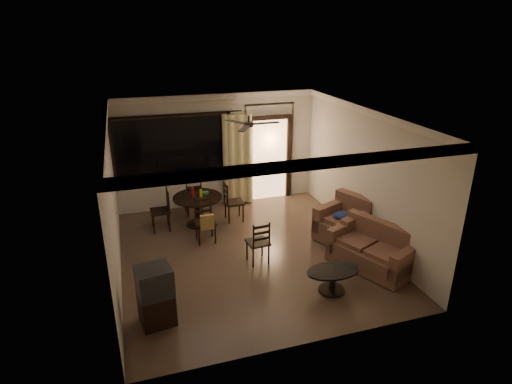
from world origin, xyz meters
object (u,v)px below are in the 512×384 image
object	(u,v)px
dining_table	(198,202)
dining_chair_west	(161,218)
sofa	(373,251)
dining_chair_north	(194,203)
armchair	(345,223)
side_chair	(258,250)
dining_chair_east	(234,209)
dining_chair_south	(206,228)
tv_cabinet	(156,296)
coffee_table	(333,277)

from	to	relation	value
dining_table	dining_chair_west	size ratio (longest dim) A/B	1.17
sofa	dining_chair_north	bearing A→B (deg)	105.52
armchair	side_chair	world-z (taller)	armchair
dining_chair_east	dining_chair_north	size ratio (longest dim) A/B	1.00
sofa	dining_chair_south	bearing A→B (deg)	121.68
dining_table	dining_chair_north	size ratio (longest dim) A/B	1.17
dining_chair_north	sofa	distance (m)	4.46
tv_cabinet	side_chair	distance (m)	2.40
dining_chair_west	armchair	xyz separation A→B (m)	(3.68, -1.67, 0.11)
dining_chair_north	dining_chair_south	bearing A→B (deg)	90.00
dining_chair_east	dining_chair_north	xyz separation A→B (m)	(-0.84, 0.65, 0.00)
dining_chair_south	tv_cabinet	bearing A→B (deg)	-117.18
dining_chair_west	coffee_table	world-z (taller)	dining_chair_west
dining_chair_north	sofa	bearing A→B (deg)	129.58
tv_cabinet	sofa	bearing A→B (deg)	-2.98
dining_chair_north	coffee_table	world-z (taller)	dining_chair_north
dining_table	sofa	bearing A→B (deg)	-44.53
tv_cabinet	side_chair	bearing A→B (deg)	22.22
side_chair	dining_table	bearing A→B (deg)	-73.39
dining_chair_west	dining_chair_south	world-z (taller)	same
dining_table	dining_chair_north	world-z (taller)	dining_chair_north
armchair	side_chair	distance (m)	2.07
tv_cabinet	armchair	xyz separation A→B (m)	(4.07, 1.59, -0.10)
dining_table	sofa	distance (m)	3.99
dining_table	dining_chair_east	distance (m)	0.88
armchair	side_chair	bearing A→B (deg)	166.64
dining_chair_south	side_chair	distance (m)	1.40
dining_chair_east	armchair	xyz separation A→B (m)	(2.01, -1.67, 0.11)
dining_chair_west	dining_chair_east	xyz separation A→B (m)	(1.67, 0.00, 0.00)
dining_table	dining_chair_south	distance (m)	0.89
tv_cabinet	coffee_table	xyz separation A→B (m)	(2.96, -0.05, -0.21)
dining_chair_north	side_chair	bearing A→B (deg)	106.79
dining_chair_north	coffee_table	xyz separation A→B (m)	(1.73, -3.95, -0.01)
dining_chair_east	tv_cabinet	distance (m)	3.86
dining_chair_west	armchair	size ratio (longest dim) A/B	0.78
dining_chair_north	tv_cabinet	size ratio (longest dim) A/B	0.98
sofa	armchair	xyz separation A→B (m)	(-0.00, 1.12, 0.06)
side_chair	dining_chair_east	bearing A→B (deg)	-96.15
dining_chair_south	dining_chair_north	world-z (taller)	same
dining_chair_north	armchair	distance (m)	3.67
dining_table	side_chair	size ratio (longest dim) A/B	1.23
dining_table	dining_chair_south	world-z (taller)	dining_chair_south
dining_chair_south	armchair	distance (m)	2.96
armchair	coffee_table	xyz separation A→B (m)	(-1.11, -1.64, -0.11)
dining_chair_south	side_chair	bearing A→B (deg)	-55.11
tv_cabinet	side_chair	size ratio (longest dim) A/B	1.07
dining_chair_south	tv_cabinet	world-z (taller)	tv_cabinet
dining_chair_north	coffee_table	bearing A→B (deg)	113.67
dining_chair_east	side_chair	world-z (taller)	dining_chair_east
dining_table	dining_chair_west	world-z (taller)	dining_chair_west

